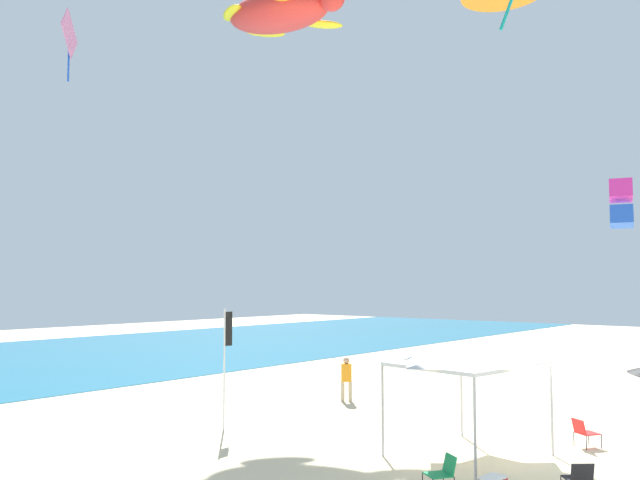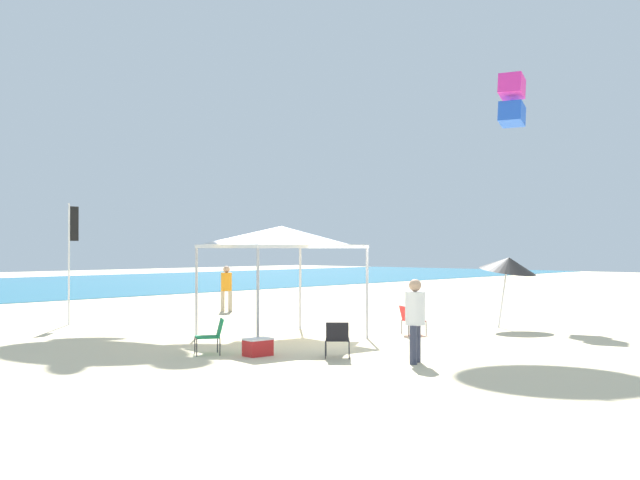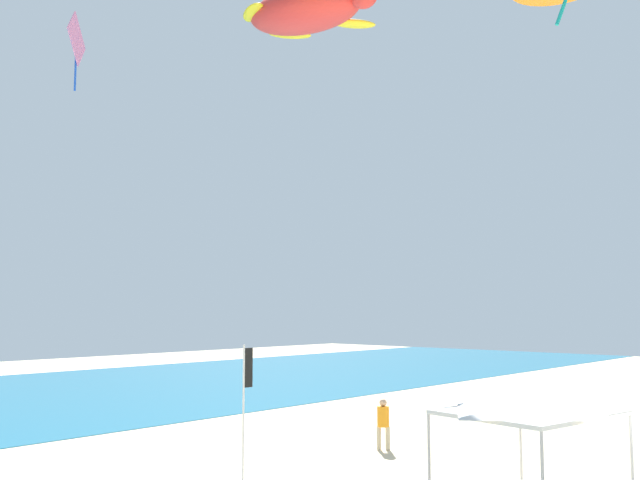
{
  "view_description": "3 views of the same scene",
  "coord_description": "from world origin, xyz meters",
  "views": [
    {
      "loc": [
        -17.33,
        -7.05,
        4.66
      ],
      "look_at": [
        1.79,
        8.74,
        6.32
      ],
      "focal_mm": 36.95,
      "sensor_mm": 36.0,
      "label": 1
    },
    {
      "loc": [
        -14.95,
        -12.97,
        2.45
      ],
      "look_at": [
        0.27,
        0.95,
        2.66
      ],
      "focal_mm": 41.96,
      "sensor_mm": 36.0,
      "label": 2
    },
    {
      "loc": [
        -16.41,
        -6.1,
        4.86
      ],
      "look_at": [
        1.79,
        10.18,
        7.23
      ],
      "focal_mm": 39.84,
      "sensor_mm": 36.0,
      "label": 3
    }
  ],
  "objects": [
    {
      "name": "kite_turtle_red",
      "position": [
        6.03,
        14.73,
        18.17
      ],
      "size": [
        5.89,
        6.56,
        2.78
      ],
      "rotation": [
        0.0,
        0.0,
        4.9
      ],
      "color": "red"
    },
    {
      "name": "banner_flag",
      "position": [
        -2.79,
        8.9,
        2.32
      ],
      "size": [
        0.36,
        0.06,
        3.86
      ],
      "color": "silver",
      "rests_on": "ground"
    },
    {
      "name": "kite_diamond_pink",
      "position": [
        2.74,
        28.98,
        19.47
      ],
      "size": [
        2.32,
        2.22,
        4.51
      ],
      "rotation": [
        0.0,
        0.0,
        3.99
      ],
      "color": "pink"
    },
    {
      "name": "canopy_tent",
      "position": [
        -0.75,
        1.43,
        2.72
      ],
      "size": [
        4.04,
        3.61,
        3.03
      ],
      "rotation": [
        0.0,
        0.0,
        -0.16
      ],
      "color": "#B7B7BC",
      "rests_on": "ground"
    },
    {
      "name": "person_watching_sky",
      "position": [
        3.74,
        8.98,
        1.02
      ],
      "size": [
        0.41,
        0.43,
        1.74
      ],
      "rotation": [
        0.0,
        0.0,
        5.18
      ],
      "color": "#C6B28C",
      "rests_on": "ground"
    }
  ]
}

